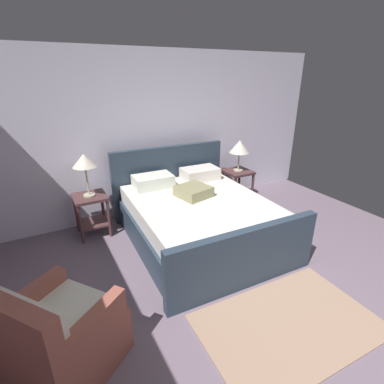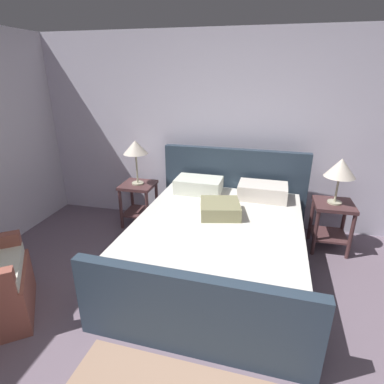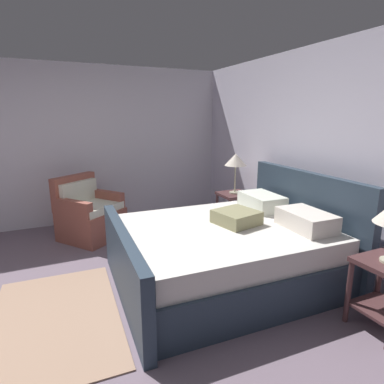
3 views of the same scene
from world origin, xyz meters
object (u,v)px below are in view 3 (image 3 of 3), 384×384
object	(u,v)px
nightstand_left	(234,206)
table_lamp_left	(236,161)
armchair	(89,215)
bed	(228,250)

from	to	relation	value
nightstand_left	table_lamp_left	world-z (taller)	table_lamp_left
table_lamp_left	armchair	size ratio (longest dim) A/B	0.59
bed	armchair	xyz separation A→B (m)	(-1.88, -1.20, 0.00)
table_lamp_left	bed	bearing A→B (deg)	-34.17
table_lamp_left	armchair	bearing A→B (deg)	-107.32
nightstand_left	table_lamp_left	size ratio (longest dim) A/B	1.01
bed	table_lamp_left	world-z (taller)	table_lamp_left
armchair	bed	bearing A→B (deg)	32.60
bed	armchair	bearing A→B (deg)	-147.40
nightstand_left	table_lamp_left	bearing A→B (deg)	97.13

